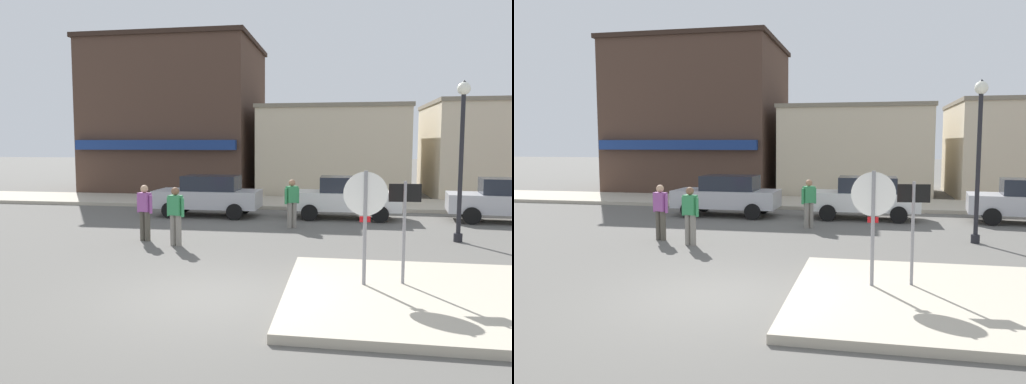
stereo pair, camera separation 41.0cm
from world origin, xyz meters
TOP-DOWN VIEW (x-y plane):
  - ground_plane at (0.00, 0.00)m, footprint 160.00×160.00m
  - sidewalk_corner at (4.38, 0.49)m, footprint 6.40×4.80m
  - kerb_far at (0.00, 14.03)m, footprint 80.00×4.00m
  - stop_sign at (2.62, 0.85)m, footprint 0.82×0.09m
  - one_way_sign at (3.35, 1.03)m, footprint 0.60×0.08m
  - lamp_post at (5.46, 6.21)m, footprint 0.36×0.36m
  - parked_car_nearest at (-2.87, 9.90)m, footprint 4.02×1.91m
  - parked_car_second at (2.31, 10.16)m, footprint 4.00×1.88m
  - parked_car_third at (7.98, 10.17)m, footprint 4.17×2.23m
  - pedestrian_crossing_near at (-2.28, 4.32)m, footprint 0.55×0.31m
  - pedestrian_crossing_far at (0.56, 7.71)m, footprint 0.49×0.41m
  - pedestrian_kerb_side at (-3.38, 4.85)m, footprint 0.55×0.33m
  - building_corner_shop at (-7.37, 19.91)m, footprint 9.32×8.26m
  - building_storefront_left_near at (1.64, 19.97)m, footprint 7.83×7.43m
  - building_storefront_left_mid at (9.29, 19.48)m, footprint 5.34×7.33m

SIDE VIEW (x-z plane):
  - ground_plane at x=0.00m, z-range 0.00..0.00m
  - sidewalk_corner at x=4.38m, z-range 0.00..0.15m
  - kerb_far at x=0.00m, z-range 0.00..0.15m
  - parked_car_nearest at x=-2.87m, z-range 0.03..1.59m
  - parked_car_second at x=2.31m, z-range 0.03..1.59m
  - parked_car_third at x=7.98m, z-range 0.03..1.59m
  - pedestrian_crossing_near at x=-2.28m, z-range 0.06..1.67m
  - pedestrian_crossing_far at x=0.56m, z-range 0.06..1.67m
  - pedestrian_kerb_side at x=-3.38m, z-range 0.06..1.67m
  - one_way_sign at x=3.35m, z-range 0.28..2.38m
  - stop_sign at x=2.62m, z-range 0.37..2.67m
  - building_storefront_left_near at x=1.64m, z-range 0.00..4.77m
  - building_storefront_left_mid at x=9.29m, z-range 0.00..4.94m
  - lamp_post at x=5.46m, z-range 0.69..5.23m
  - building_corner_shop at x=-7.37m, z-range 0.00..8.54m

